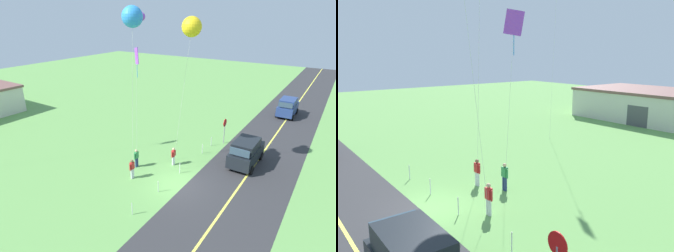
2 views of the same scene
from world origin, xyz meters
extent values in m
cube|color=#60994C|center=(0.00, 0.00, -0.05)|extent=(120.00, 120.00, 0.10)
cube|color=#2D2D30|center=(0.00, -4.00, 0.00)|extent=(120.00, 7.00, 0.00)
cube|color=#E5E04C|center=(0.00, -4.00, 0.01)|extent=(120.00, 0.16, 0.00)
cube|color=black|center=(5.67, -3.22, 1.84)|extent=(2.73, 1.75, 0.80)
cube|color=#334756|center=(4.05, -3.22, 1.84)|extent=(0.10, 1.62, 0.60)
cylinder|color=red|center=(8.71, -0.10, 2.18)|extent=(0.76, 0.04, 0.76)
cylinder|color=white|center=(8.71, -0.07, 2.18)|extent=(0.62, 0.01, 0.62)
cylinder|color=navy|center=(0.35, 4.26, 0.41)|extent=(0.16, 0.16, 0.82)
cylinder|color=navy|center=(0.53, 4.26, 0.41)|extent=(0.16, 0.16, 0.82)
cube|color=#338C4C|center=(0.44, 4.26, 1.10)|extent=(0.36, 0.22, 0.56)
cylinder|color=#338C4C|center=(0.20, 4.26, 1.05)|extent=(0.10, 0.10, 0.52)
cylinder|color=#338C4C|center=(0.68, 4.26, 1.05)|extent=(0.10, 0.10, 0.52)
sphere|color=#D8AD84|center=(0.44, 4.26, 1.49)|extent=(0.22, 0.22, 0.22)
cylinder|color=silver|center=(2.29, 1.84, 0.41)|extent=(0.16, 0.16, 0.82)
cylinder|color=silver|center=(2.47, 1.84, 0.41)|extent=(0.16, 0.16, 0.82)
cube|color=red|center=(2.38, 1.84, 1.10)|extent=(0.36, 0.22, 0.56)
cylinder|color=red|center=(2.14, 1.84, 1.05)|extent=(0.10, 0.10, 0.52)
cylinder|color=red|center=(2.62, 1.84, 1.05)|extent=(0.10, 0.10, 0.52)
sphere|color=#D8AD84|center=(2.38, 1.84, 1.49)|extent=(0.22, 0.22, 0.22)
cylinder|color=silver|center=(-1.21, 3.44, 0.41)|extent=(0.16, 0.16, 0.82)
cylinder|color=silver|center=(-1.03, 3.44, 0.41)|extent=(0.16, 0.16, 0.82)
cube|color=red|center=(-1.12, 3.44, 1.10)|extent=(0.36, 0.22, 0.56)
cylinder|color=red|center=(-1.36, 3.44, 1.05)|extent=(0.10, 0.10, 0.52)
cylinder|color=red|center=(-0.88, 3.44, 1.05)|extent=(0.10, 0.10, 0.52)
sphere|color=brown|center=(-1.12, 3.44, 1.49)|extent=(0.22, 0.22, 0.22)
cylinder|color=silver|center=(0.77, 4.30, 4.52)|extent=(0.68, 0.10, 9.04)
cube|color=purple|center=(1.11, 4.35, 9.04)|extent=(0.69, 0.88, 1.33)
cylinder|color=#2D8CE5|center=(1.11, 4.35, 8.14)|extent=(0.04, 0.04, 1.40)
cylinder|color=silver|center=(2.44, 1.19, 5.56)|extent=(0.13, 1.32, 11.12)
cylinder|color=silver|center=(-0.75, 3.40, 5.89)|extent=(0.74, 0.10, 11.78)
cylinder|color=silver|center=(-7.13, 15.46, 8.51)|extent=(0.66, 1.19, 17.01)
cube|color=beige|center=(-4.95, 30.81, 1.60)|extent=(18.00, 10.00, 3.20)
cube|color=brown|center=(-4.95, 30.81, 3.35)|extent=(18.36, 10.20, 0.30)
cube|color=#4C4C51|center=(-4.95, 25.86, 1.10)|extent=(2.40, 0.12, 2.20)
cylinder|color=silver|center=(-4.48, 0.70, 0.45)|extent=(0.05, 0.05, 0.90)
cylinder|color=silver|center=(-1.56, 0.70, 0.45)|extent=(0.05, 0.05, 0.90)
cylinder|color=silver|center=(1.49, 0.70, 0.45)|extent=(0.05, 0.05, 0.90)
cylinder|color=silver|center=(5.59, 0.70, 0.45)|extent=(0.05, 0.05, 0.90)
camera|label=1|loc=(-15.39, -9.02, 11.89)|focal=29.79mm
camera|label=2|loc=(14.92, -6.71, 7.51)|focal=36.77mm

